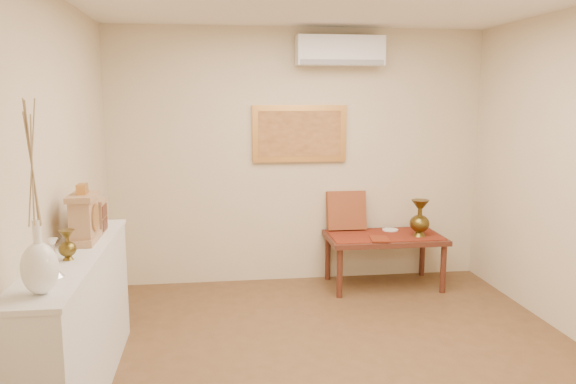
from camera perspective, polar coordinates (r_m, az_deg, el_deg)
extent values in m
plane|color=brown|center=(4.25, 5.93, -18.09)|extent=(4.50, 4.50, 0.00)
cube|color=beige|center=(6.01, 1.13, 3.59)|extent=(4.00, 0.02, 2.70)
cube|color=beige|center=(1.79, 24.13, -11.43)|extent=(4.00, 0.02, 2.70)
cube|color=beige|center=(3.87, -23.85, -0.49)|extent=(0.02, 4.50, 2.70)
cube|color=maroon|center=(5.98, 9.75, -4.32)|extent=(1.14, 0.59, 0.01)
cylinder|color=white|center=(6.18, 10.35, -3.80)|extent=(0.17, 0.17, 0.01)
cube|color=maroon|center=(5.77, 9.29, -4.73)|extent=(0.21, 0.27, 0.01)
cube|color=maroon|center=(6.12, 5.93, -1.88)|extent=(0.42, 0.19, 0.43)
cube|color=silver|center=(4.06, -20.58, -12.71)|extent=(0.35, 2.00, 0.95)
cube|color=silver|center=(3.90, -20.99, -6.01)|extent=(0.37, 2.02, 0.03)
cube|color=tan|center=(4.15, -19.91, -4.48)|extent=(0.16, 0.36, 0.05)
cube|color=tan|center=(4.12, -20.02, -2.45)|extent=(0.14, 0.30, 0.25)
cylinder|color=beige|center=(4.10, -19.00, -2.44)|extent=(0.01, 0.17, 0.17)
cylinder|color=#C1833D|center=(4.10, -18.93, -2.44)|extent=(0.01, 0.19, 0.19)
cube|color=tan|center=(4.09, -20.14, -0.46)|extent=(0.17, 0.34, 0.04)
cube|color=#C1833D|center=(4.08, -20.18, 0.30)|extent=(0.06, 0.11, 0.07)
cube|color=tan|center=(4.42, -19.09, -2.47)|extent=(0.15, 0.20, 0.22)
cube|color=#502418|center=(4.42, -18.08, -3.09)|extent=(0.01, 0.17, 0.09)
cube|color=#502418|center=(4.40, -18.14, -1.82)|extent=(0.01, 0.17, 0.09)
cube|color=tan|center=(4.40, -19.17, -0.91)|extent=(0.16, 0.21, 0.02)
cube|color=#502418|center=(5.99, 9.74, -4.59)|extent=(1.20, 0.70, 0.05)
cylinder|color=#502418|center=(5.66, 5.26, -8.23)|extent=(0.06, 0.06, 0.50)
cylinder|color=#502418|center=(5.99, 15.49, -7.55)|extent=(0.06, 0.06, 0.50)
cylinder|color=#502418|center=(6.20, 4.07, -6.63)|extent=(0.06, 0.06, 0.50)
cylinder|color=#502418|center=(6.50, 13.48, -6.11)|extent=(0.06, 0.06, 0.50)
cube|color=#C1833D|center=(5.97, 1.18, 5.95)|extent=(1.00, 0.05, 0.60)
cube|color=#B97A40|center=(5.94, 1.22, 5.93)|extent=(0.88, 0.01, 0.48)
cube|color=silver|center=(5.95, 5.30, 14.09)|extent=(0.90, 0.24, 0.30)
cube|color=gray|center=(5.82, 5.55, 13.01)|extent=(0.86, 0.02, 0.05)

